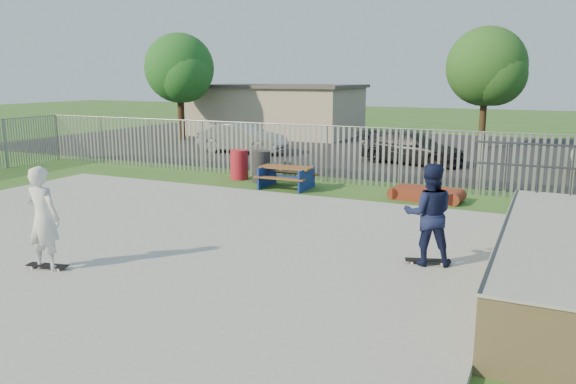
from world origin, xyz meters
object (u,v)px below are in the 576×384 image
at_px(skater_white, 43,218).
at_px(car_silver, 243,138).
at_px(trash_bin_grey, 261,167).
at_px(skater_navy, 429,214).
at_px(tree_left, 179,68).
at_px(tree_mid, 486,67).
at_px(trash_bin_red, 239,165).
at_px(car_dark, 412,148).
at_px(picnic_table, 287,177).
at_px(funbox, 426,194).

bearing_deg(skater_white, car_silver, -74.93).
xyz_separation_m(trash_bin_grey, skater_white, (0.93, -10.23, 0.57)).
bearing_deg(trash_bin_grey, skater_navy, -43.45).
distance_m(tree_left, tree_mid, 16.88).
xyz_separation_m(skater_navy, skater_white, (-6.35, -3.34, 0.00)).
bearing_deg(skater_navy, trash_bin_red, -58.39).
bearing_deg(tree_left, car_silver, -30.11).
xyz_separation_m(trash_bin_red, car_dark, (4.81, 6.40, 0.15)).
bearing_deg(picnic_table, skater_navy, -47.41).
distance_m(funbox, trash_bin_red, 6.97).
height_order(tree_mid, skater_navy, tree_mid).
distance_m(picnic_table, tree_left, 16.45).
height_order(tree_left, skater_white, tree_left).
relative_size(car_silver, car_dark, 0.95).
height_order(car_silver, tree_mid, tree_mid).
distance_m(tree_left, skater_white, 23.52).
xyz_separation_m(picnic_table, funbox, (4.64, 0.12, -0.19)).
distance_m(trash_bin_grey, tree_left, 15.06).
relative_size(trash_bin_red, skater_navy, 0.55).
height_order(car_dark, skater_navy, skater_navy).
relative_size(car_silver, tree_left, 0.71).
bearing_deg(trash_bin_red, funbox, -5.49).
distance_m(trash_bin_grey, skater_navy, 10.04).
bearing_deg(tree_mid, trash_bin_red, -117.42).
bearing_deg(trash_bin_red, car_dark, 53.06).
bearing_deg(funbox, tree_left, 152.61).
bearing_deg(tree_left, trash_bin_red, -45.52).
xyz_separation_m(car_silver, skater_white, (5.35, -16.62, 0.38)).
height_order(funbox, skater_navy, skater_navy).
xyz_separation_m(tree_left, skater_white, (11.59, -20.24, -3.03)).
relative_size(tree_left, tree_mid, 1.00).
xyz_separation_m(funbox, car_silver, (-10.37, 6.91, 0.56)).
height_order(funbox, car_dark, car_dark).
height_order(funbox, skater_white, skater_white).
bearing_deg(skater_white, skater_navy, -155.00).
height_order(picnic_table, skater_navy, skater_navy).
relative_size(picnic_table, car_silver, 0.41).
distance_m(car_silver, tree_left, 7.97).
xyz_separation_m(trash_bin_red, car_silver, (-3.44, 6.24, 0.20)).
bearing_deg(tree_mid, funbox, -89.73).
xyz_separation_m(picnic_table, skater_navy, (5.97, -6.25, 0.75)).
xyz_separation_m(picnic_table, skater_white, (-0.38, -9.60, 0.75)).
bearing_deg(car_dark, skater_white, -178.22).
distance_m(car_dark, tree_left, 15.29).
distance_m(tree_mid, skater_white, 24.32).
height_order(picnic_table, car_silver, car_silver).
bearing_deg(tree_mid, car_silver, -145.86).
bearing_deg(picnic_table, tree_mid, 70.85).
relative_size(car_silver, tree_mid, 0.71).
height_order(funbox, tree_left, tree_left).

